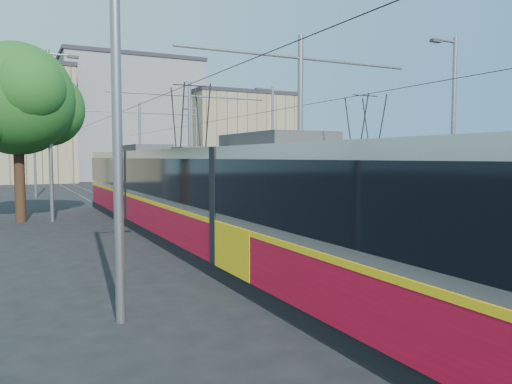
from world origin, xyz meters
TOP-DOWN VIEW (x-y plane):
  - ground at (0.00, 0.00)m, footprint 160.00×160.00m
  - platform at (0.00, 17.00)m, footprint 4.00×50.00m
  - tactile_strip_left at (-1.45, 17.00)m, footprint 0.70×50.00m
  - tactile_strip_right at (1.45, 17.00)m, footprint 0.70×50.00m
  - rails at (0.00, 17.00)m, footprint 8.71×70.00m
  - tram_left at (-3.60, 9.34)m, footprint 2.43×30.66m
  - tram_right at (3.60, 8.92)m, footprint 2.43×28.19m
  - catenary at (0.00, 14.15)m, footprint 9.20×70.00m
  - street_lamps at (-0.00, 21.00)m, footprint 15.18×38.22m
  - shelter at (1.09, 14.55)m, footprint 0.90×1.08m
  - tree at (-8.50, 18.82)m, footprint 5.73×5.30m
  - building_left at (-10.00, 60.00)m, footprint 16.32×12.24m
  - building_centre at (6.00, 64.00)m, footprint 18.36×14.28m
  - building_right at (20.00, 58.00)m, footprint 14.28×10.20m

SIDE VIEW (x-z plane):
  - ground at x=0.00m, z-range 0.00..0.00m
  - rails at x=0.00m, z-range 0.00..0.03m
  - platform at x=0.00m, z-range 0.00..0.30m
  - tactile_strip_left at x=-1.45m, z-range 0.30..0.31m
  - tactile_strip_right at x=1.45m, z-range 0.30..0.31m
  - shelter at x=1.09m, z-range 0.35..2.39m
  - tram_left at x=-3.60m, z-range -1.04..4.46m
  - tram_right at x=3.60m, z-range -0.89..4.61m
  - street_lamps at x=0.00m, z-range 0.18..8.18m
  - catenary at x=0.00m, z-range 1.02..8.02m
  - tree at x=-8.50m, z-range 1.47..9.79m
  - building_right at x=20.00m, z-range 0.01..12.10m
  - building_left at x=-10.00m, z-range 0.01..13.95m
  - building_centre at x=6.00m, z-range 0.01..16.47m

